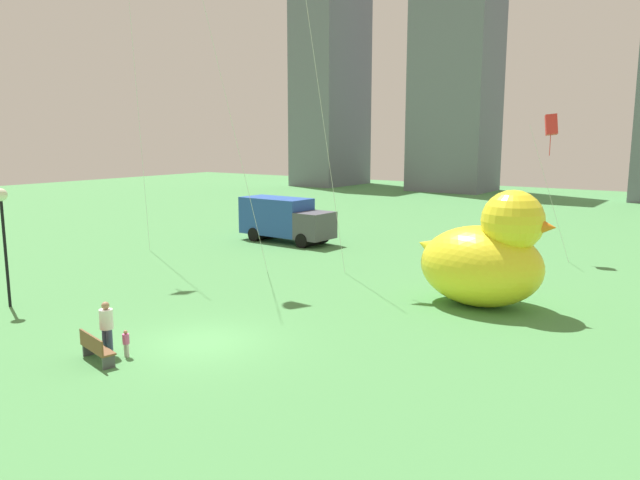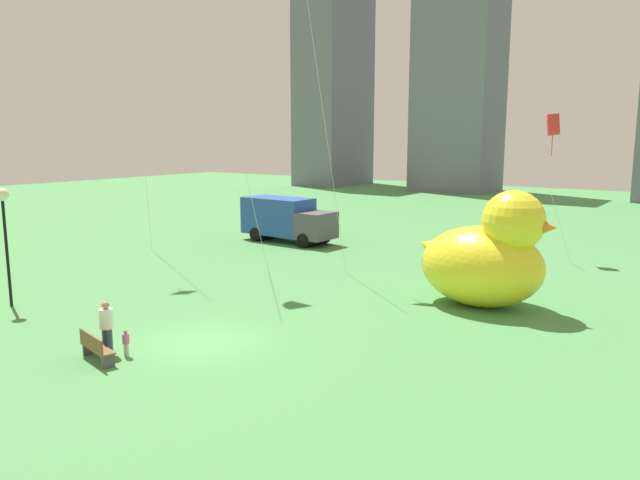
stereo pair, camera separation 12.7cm
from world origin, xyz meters
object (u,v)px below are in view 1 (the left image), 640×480
park_bench (95,347)px  kite_red (551,125)px  person_adult (107,325)px  lamppost (2,213)px  box_truck (285,220)px  giant_inflatable_duck (486,257)px  person_child (126,342)px

park_bench → kite_red: (6.69, 24.89, 6.95)m
park_bench → person_adult: (-0.29, 0.64, 0.48)m
lamppost → park_bench: bearing=-12.4°
lamppost → box_truck: size_ratio=0.74×
giant_inflatable_duck → lamppost: lamppost is taller
park_bench → person_child: bearing=65.8°
person_child → giant_inflatable_duck: bearing=59.4°
person_adult → kite_red: size_ratio=0.21×
person_adult → lamppost: lamppost is taller
person_adult → giant_inflatable_duck: 14.62m
giant_inflatable_duck → kite_red: 13.13m
lamppost → kite_red: (14.95, 23.07, 3.60)m
person_child → kite_red: 25.82m
park_bench → lamppost: bearing=167.6°
park_bench → kite_red: 26.69m
person_child → lamppost: lamppost is taller
person_adult → box_truck: bearing=112.8°
park_bench → box_truck: 22.13m
giant_inflatable_duck → lamppost: bearing=-144.8°
person_adult → box_truck: 21.41m
lamppost → kite_red: 27.73m
park_bench → lamppost: (-8.26, 1.82, 3.35)m
park_bench → person_adult: person_adult is taller
person_child → person_adult: bearing=-163.6°
lamppost → person_adult: bearing=-8.4°
kite_red → person_adult: bearing=-106.1°
park_bench → giant_inflatable_duck: giant_inflatable_duck is taller
person_child → box_truck: size_ratio=0.13×
person_child → lamppost: 9.32m
box_truck → kite_red: 17.02m
person_adult → kite_red: bearing=73.9°
box_truck → giant_inflatable_duck: bearing=-24.7°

